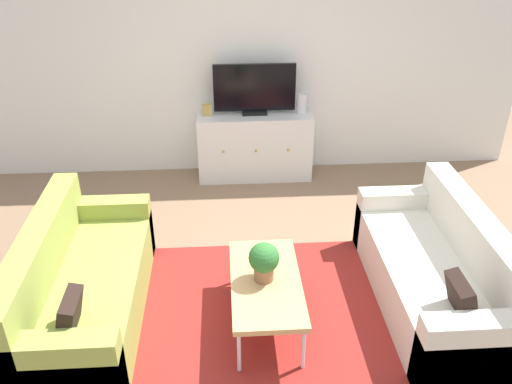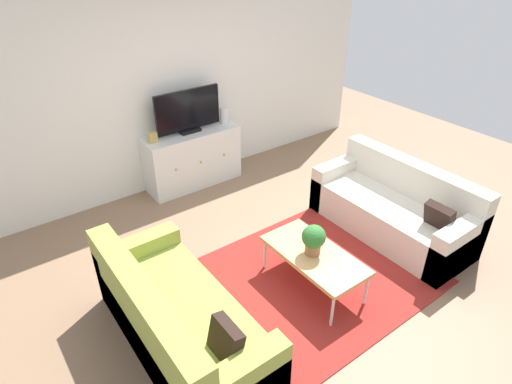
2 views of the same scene
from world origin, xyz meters
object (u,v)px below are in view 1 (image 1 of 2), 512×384
object	(u,v)px
mantel_clock	(207,110)
couch_right_side	(441,275)
tv_console	(255,146)
potted_plant	(263,260)
flat_screen_tv	(254,89)
glass_vase	(302,104)
coffee_table	(266,283)
couch_left_side	(77,290)

from	to	relation	value
mantel_clock	couch_right_side	bearing A→B (deg)	-51.68
tv_console	mantel_clock	distance (m)	0.70
couch_right_side	potted_plant	bearing A→B (deg)	-175.46
flat_screen_tv	mantel_clock	bearing A→B (deg)	-177.85
potted_plant	glass_vase	xyz separation A→B (m)	(0.62, 2.49, 0.30)
couch_right_side	tv_console	bearing A→B (deg)	119.52
coffee_table	mantel_clock	size ratio (longest dim) A/B	8.13
coffee_table	glass_vase	size ratio (longest dim) A/B	4.72
potted_plant	mantel_clock	world-z (taller)	mantel_clock
coffee_table	tv_console	distance (m)	2.51
mantel_clock	glass_vase	bearing A→B (deg)	0.00
coffee_table	glass_vase	distance (m)	2.63
potted_plant	tv_console	xyz separation A→B (m)	(0.09, 2.49, -0.19)
mantel_clock	tv_console	bearing A→B (deg)	-0.00
couch_left_side	glass_vase	size ratio (longest dim) A/B	8.30
flat_screen_tv	couch_left_side	bearing A→B (deg)	-122.36
tv_console	flat_screen_tv	size ratio (longest dim) A/B	1.43
glass_vase	mantel_clock	size ratio (longest dim) A/B	1.72
couch_right_side	potted_plant	world-z (taller)	couch_right_side
glass_vase	tv_console	bearing A→B (deg)	-180.00
tv_console	glass_vase	distance (m)	0.73
couch_right_side	mantel_clock	size ratio (longest dim) A/B	14.29
couch_right_side	mantel_clock	bearing A→B (deg)	128.32
couch_left_side	coffee_table	xyz separation A→B (m)	(1.45, -0.13, 0.09)
tv_console	flat_screen_tv	bearing A→B (deg)	90.00
potted_plant	mantel_clock	size ratio (longest dim) A/B	2.39
couch_right_side	coffee_table	size ratio (longest dim) A/B	1.76
tv_console	flat_screen_tv	xyz separation A→B (m)	(-0.00, 0.02, 0.67)
couch_left_side	glass_vase	bearing A→B (deg)	49.21
couch_left_side	flat_screen_tv	size ratio (longest dim) A/B	2.04
couch_left_side	coffee_table	distance (m)	1.45
couch_right_side	coffee_table	world-z (taller)	couch_right_side
glass_vase	potted_plant	bearing A→B (deg)	-104.04
potted_plant	glass_vase	distance (m)	2.58
mantel_clock	flat_screen_tv	bearing A→B (deg)	2.15
flat_screen_tv	potted_plant	bearing A→B (deg)	-92.06
glass_vase	coffee_table	bearing A→B (deg)	-103.55
potted_plant	mantel_clock	xyz separation A→B (m)	(-0.44, 2.49, 0.26)
potted_plant	flat_screen_tv	distance (m)	2.55
couch_left_side	couch_right_side	size ratio (longest dim) A/B	1.00
couch_right_side	tv_console	size ratio (longest dim) A/B	1.42
potted_plant	tv_console	world-z (taller)	tv_console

